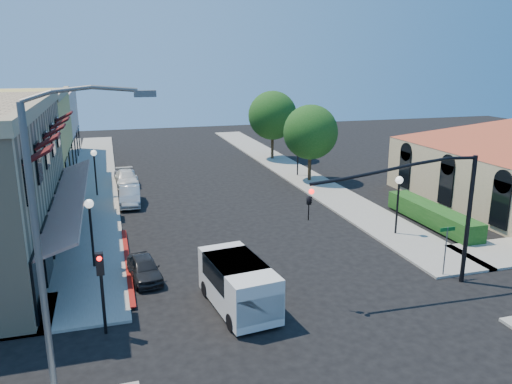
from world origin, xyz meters
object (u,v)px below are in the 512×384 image
object	(u,v)px
street_tree_b	(273,115)
parked_car_b	(130,196)
secondary_signal	(101,278)
lamppost_right_near	(399,190)
lamppost_left_near	(90,216)
cobra_streetlight	(50,236)
lamppost_right_far	(298,146)
lamppost_left_far	(94,161)
white_van	(239,282)
parked_car_d	(126,176)
signal_mast_arm	(430,201)
parked_car_a	(144,268)
street_tree_a	(311,132)
street_name_sign	(446,243)
parked_car_c	(126,178)

from	to	relation	value
street_tree_b	parked_car_b	size ratio (longest dim) A/B	1.73
secondary_signal	lamppost_right_near	bearing A→B (deg)	21.78
secondary_signal	lamppost_left_near	world-z (taller)	lamppost_left_near
secondary_signal	cobra_streetlight	distance (m)	4.65
lamppost_right_far	cobra_streetlight	bearing A→B (deg)	-124.17
lamppost_right_near	lamppost_right_far	xyz separation A→B (m)	(0.00, 16.00, 0.00)
lamppost_left_far	lamppost_right_far	world-z (taller)	same
cobra_streetlight	lamppost_right_near	xyz separation A→B (m)	(17.65, 10.00, -2.53)
white_van	parked_car_d	size ratio (longest dim) A/B	1.28
signal_mast_arm	parked_car_a	world-z (taller)	signal_mast_arm
lamppost_left_far	parked_car_a	size ratio (longest dim) A/B	1.10
signal_mast_arm	lamppost_right_near	distance (m)	7.15
lamppost_right_near	parked_car_d	size ratio (longest dim) A/B	0.95
street_tree_a	parked_car_d	bearing A→B (deg)	165.07
signal_mast_arm	cobra_streetlight	size ratio (longest dim) A/B	0.86
cobra_streetlight	lamppost_left_near	size ratio (longest dim) A/B	2.61
signal_mast_arm	street_name_sign	distance (m)	2.98
cobra_streetlight	parked_car_b	xyz separation A→B (m)	(2.95, 21.00, -4.60)
street_name_sign	white_van	distance (m)	10.17
lamppost_right_far	lamppost_right_near	bearing A→B (deg)	-90.00
signal_mast_arm	street_name_sign	size ratio (longest dim) A/B	3.20
secondary_signal	parked_car_d	distance (m)	24.72
secondary_signal	lamppost_right_far	distance (m)	27.98
cobra_streetlight	lamppost_right_near	distance (m)	20.44
street_tree_a	lamppost_right_near	world-z (taller)	street_tree_a
signal_mast_arm	white_van	size ratio (longest dim) A/B	1.66
lamppost_left_far	parked_car_a	world-z (taller)	lamppost_left_far
street_tree_b	parked_car_c	bearing A→B (deg)	-154.98
street_tree_a	lamppost_right_near	size ratio (longest dim) A/B	1.82
signal_mast_arm	parked_car_c	bearing A→B (deg)	117.16
parked_car_c	parked_car_d	distance (m)	1.00
lamppost_left_near	street_tree_b	bearing A→B (deg)	54.21
lamppost_left_far	white_van	bearing A→B (deg)	-73.74
parked_car_c	white_van	bearing A→B (deg)	-83.67
lamppost_left_near	lamppost_right_far	xyz separation A→B (m)	(17.00, 16.00, 0.00)
lamppost_left_far	parked_car_c	xyz separation A→B (m)	(2.30, 3.00, -2.14)
signal_mast_arm	lamppost_right_far	distance (m)	22.70
parked_car_b	lamppost_left_far	bearing A→B (deg)	130.44
parked_car_c	parked_car_d	world-z (taller)	parked_car_c
lamppost_left_far	cobra_streetlight	bearing A→B (deg)	-91.55
street_tree_b	parked_car_b	distance (m)	20.22
parked_car_a	parked_car_d	bearing A→B (deg)	83.39
parked_car_a	lamppost_right_near	bearing A→B (deg)	1.13
lamppost_left_near	white_van	world-z (taller)	lamppost_left_near
secondary_signal	white_van	size ratio (longest dim) A/B	0.69
signal_mast_arm	lamppost_left_near	bearing A→B (deg)	155.63
street_tree_b	parked_car_b	xyz separation A→B (m)	(-15.00, -13.00, -3.88)
secondary_signal	parked_car_b	size ratio (longest dim) A/B	0.82
lamppost_left_far	parked_car_c	bearing A→B (deg)	52.52
lamppost_left_far	lamppost_right_near	world-z (taller)	same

